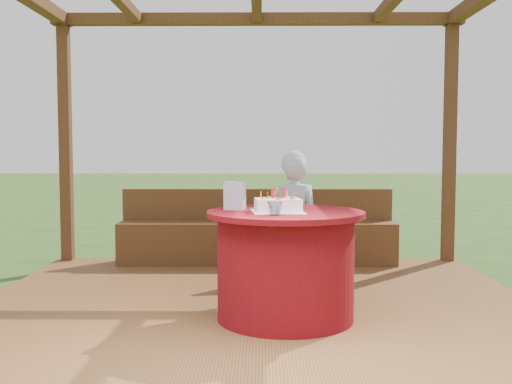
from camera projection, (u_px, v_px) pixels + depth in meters
ground at (256, 317)px, 4.85m from camera, size 60.00×60.00×0.00m
deck at (256, 310)px, 4.85m from camera, size 4.50×4.00×0.12m
pergola at (256, 15)px, 4.68m from camera, size 4.50×4.00×2.72m
bench at (257, 239)px, 6.54m from camera, size 3.00×0.42×0.80m
table at (285, 264)px, 4.35m from camera, size 1.14×1.14×0.79m
chair at (293, 232)px, 5.67m from camera, size 0.44×0.44×0.84m
elderly_woman at (294, 222)px, 5.06m from camera, size 0.45×0.31×1.23m
birthday_cake at (278, 205)px, 4.24m from camera, size 0.40×0.40×0.17m
gift_bag at (235, 196)px, 4.41m from camera, size 0.16×0.13×0.21m
drinking_glass at (275, 209)px, 4.03m from camera, size 0.11×0.11×0.09m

